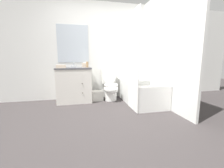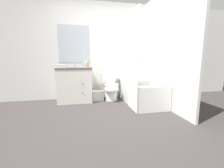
{
  "view_description": "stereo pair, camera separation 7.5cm",
  "coord_description": "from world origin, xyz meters",
  "px_view_note": "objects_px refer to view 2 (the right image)",
  "views": [
    {
      "loc": [
        -0.66,
        -2.42,
        1.04
      ],
      "look_at": [
        0.06,
        0.72,
        0.51
      ],
      "focal_mm": 24.0,
      "sensor_mm": 36.0,
      "label": 1
    },
    {
      "loc": [
        -0.59,
        -2.44,
        1.04
      ],
      "look_at": [
        0.06,
        0.72,
        0.51
      ],
      "focal_mm": 24.0,
      "sensor_mm": 36.0,
      "label": 2
    }
  ],
  "objects_px": {
    "soap_dispenser": "(88,64)",
    "hand_towel_folded": "(62,66)",
    "sink_faucet": "(75,66)",
    "wastebasket": "(98,96)",
    "bath_towel_folded": "(142,82)",
    "vanity_cabinet": "(75,84)",
    "tissue_box": "(85,65)",
    "toilet": "(111,86)",
    "bathtub": "(141,92)"
  },
  "relations": [
    {
      "from": "toilet",
      "to": "hand_towel_folded",
      "type": "xyz_separation_m",
      "value": [
        -1.17,
        -0.11,
        0.53
      ]
    },
    {
      "from": "sink_faucet",
      "to": "toilet",
      "type": "xyz_separation_m",
      "value": [
        0.9,
        -0.26,
        -0.53
      ]
    },
    {
      "from": "bathtub",
      "to": "wastebasket",
      "type": "relative_size",
      "value": 5.28
    },
    {
      "from": "toilet",
      "to": "wastebasket",
      "type": "xyz_separation_m",
      "value": [
        -0.33,
        0.02,
        -0.23
      ]
    },
    {
      "from": "vanity_cabinet",
      "to": "toilet",
      "type": "xyz_separation_m",
      "value": [
        0.9,
        -0.05,
        -0.08
      ]
    },
    {
      "from": "sink_faucet",
      "to": "bath_towel_folded",
      "type": "xyz_separation_m",
      "value": [
        1.41,
        -1.02,
        -0.32
      ]
    },
    {
      "from": "toilet",
      "to": "bath_towel_folded",
      "type": "bearing_deg",
      "value": -55.98
    },
    {
      "from": "tissue_box",
      "to": "soap_dispenser",
      "type": "height_order",
      "value": "soap_dispenser"
    },
    {
      "from": "soap_dispenser",
      "to": "vanity_cabinet",
      "type": "bearing_deg",
      "value": 178.38
    },
    {
      "from": "vanity_cabinet",
      "to": "soap_dispenser",
      "type": "xyz_separation_m",
      "value": [
        0.33,
        -0.01,
        0.48
      ]
    },
    {
      "from": "soap_dispenser",
      "to": "hand_towel_folded",
      "type": "height_order",
      "value": "soap_dispenser"
    },
    {
      "from": "tissue_box",
      "to": "bath_towel_folded",
      "type": "xyz_separation_m",
      "value": [
        1.14,
        -0.95,
        -0.34
      ]
    },
    {
      "from": "bathtub",
      "to": "bath_towel_folded",
      "type": "xyz_separation_m",
      "value": [
        -0.15,
        -0.37,
        0.3
      ]
    },
    {
      "from": "wastebasket",
      "to": "sink_faucet",
      "type": "bearing_deg",
      "value": 156.62
    },
    {
      "from": "toilet",
      "to": "wastebasket",
      "type": "height_order",
      "value": "toilet"
    },
    {
      "from": "bath_towel_folded",
      "to": "vanity_cabinet",
      "type": "bearing_deg",
      "value": 150.03
    },
    {
      "from": "tissue_box",
      "to": "toilet",
      "type": "bearing_deg",
      "value": -16.52
    },
    {
      "from": "vanity_cabinet",
      "to": "hand_towel_folded",
      "type": "distance_m",
      "value": 0.55
    },
    {
      "from": "sink_faucet",
      "to": "bathtub",
      "type": "relative_size",
      "value": 0.1
    },
    {
      "from": "toilet",
      "to": "bath_towel_folded",
      "type": "height_order",
      "value": "toilet"
    },
    {
      "from": "bath_towel_folded",
      "to": "toilet",
      "type": "bearing_deg",
      "value": 124.02
    },
    {
      "from": "wastebasket",
      "to": "hand_towel_folded",
      "type": "bearing_deg",
      "value": -171.33
    },
    {
      "from": "vanity_cabinet",
      "to": "wastebasket",
      "type": "xyz_separation_m",
      "value": [
        0.56,
        -0.03,
        -0.31
      ]
    },
    {
      "from": "sink_faucet",
      "to": "bathtub",
      "type": "height_order",
      "value": "sink_faucet"
    },
    {
      "from": "wastebasket",
      "to": "bath_towel_folded",
      "type": "bearing_deg",
      "value": -42.58
    },
    {
      "from": "sink_faucet",
      "to": "wastebasket",
      "type": "bearing_deg",
      "value": -23.38
    },
    {
      "from": "vanity_cabinet",
      "to": "soap_dispenser",
      "type": "relative_size",
      "value": 5.0
    },
    {
      "from": "wastebasket",
      "to": "tissue_box",
      "type": "relative_size",
      "value": 2.0
    },
    {
      "from": "sink_faucet",
      "to": "wastebasket",
      "type": "relative_size",
      "value": 0.52
    },
    {
      "from": "vanity_cabinet",
      "to": "tissue_box",
      "type": "xyz_separation_m",
      "value": [
        0.27,
        0.13,
        0.46
      ]
    },
    {
      "from": "toilet",
      "to": "bath_towel_folded",
      "type": "xyz_separation_m",
      "value": [
        0.51,
        -0.76,
        0.21
      ]
    },
    {
      "from": "bathtub",
      "to": "tissue_box",
      "type": "bearing_deg",
      "value": 155.91
    },
    {
      "from": "vanity_cabinet",
      "to": "tissue_box",
      "type": "bearing_deg",
      "value": 26.61
    },
    {
      "from": "vanity_cabinet",
      "to": "sink_faucet",
      "type": "height_order",
      "value": "sink_faucet"
    },
    {
      "from": "vanity_cabinet",
      "to": "wastebasket",
      "type": "relative_size",
      "value": 3.09
    },
    {
      "from": "bathtub",
      "to": "bath_towel_folded",
      "type": "height_order",
      "value": "bath_towel_folded"
    },
    {
      "from": "sink_faucet",
      "to": "tissue_box",
      "type": "height_order",
      "value": "tissue_box"
    },
    {
      "from": "sink_faucet",
      "to": "hand_towel_folded",
      "type": "bearing_deg",
      "value": -126.37
    },
    {
      "from": "tissue_box",
      "to": "soap_dispenser",
      "type": "distance_m",
      "value": 0.16
    },
    {
      "from": "sink_faucet",
      "to": "hand_towel_folded",
      "type": "xyz_separation_m",
      "value": [
        -0.27,
        -0.37,
        0.0
      ]
    },
    {
      "from": "vanity_cabinet",
      "to": "bathtub",
      "type": "xyz_separation_m",
      "value": [
        1.56,
        -0.44,
        -0.17
      ]
    },
    {
      "from": "sink_faucet",
      "to": "wastebasket",
      "type": "height_order",
      "value": "sink_faucet"
    },
    {
      "from": "sink_faucet",
      "to": "toilet",
      "type": "bearing_deg",
      "value": -16.24
    },
    {
      "from": "sink_faucet",
      "to": "soap_dispenser",
      "type": "bearing_deg",
      "value": -33.95
    },
    {
      "from": "vanity_cabinet",
      "to": "soap_dispenser",
      "type": "bearing_deg",
      "value": -1.62
    },
    {
      "from": "wastebasket",
      "to": "tissue_box",
      "type": "xyz_separation_m",
      "value": [
        -0.29,
        0.17,
        0.77
      ]
    },
    {
      "from": "bathtub",
      "to": "sink_faucet",
      "type": "bearing_deg",
      "value": 157.32
    },
    {
      "from": "toilet",
      "to": "tissue_box",
      "type": "bearing_deg",
      "value": 163.48
    },
    {
      "from": "sink_faucet",
      "to": "tissue_box",
      "type": "bearing_deg",
      "value": -15.57
    },
    {
      "from": "vanity_cabinet",
      "to": "sink_faucet",
      "type": "relative_size",
      "value": 5.95
    }
  ]
}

